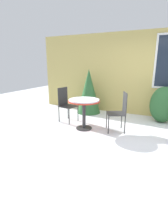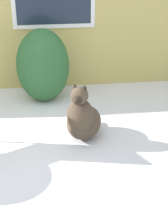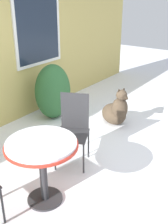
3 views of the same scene
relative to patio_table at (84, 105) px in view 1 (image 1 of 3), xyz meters
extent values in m
plane|color=white|center=(1.38, -0.19, -0.66)|extent=(16.00, 16.00, 0.00)
cube|color=tan|center=(1.38, 2.01, 0.68)|extent=(8.00, 0.06, 2.68)
ellipsoid|color=#2D6033|center=(1.85, 1.48, -0.13)|extent=(0.74, 0.61, 1.06)
cone|color=#2D6033|center=(-0.54, 1.51, 0.09)|extent=(0.81, 0.81, 1.51)
cylinder|color=#2D2D30|center=(0.00, 0.00, -0.65)|extent=(0.42, 0.42, 0.03)
cylinder|color=#2D2D30|center=(0.00, 0.00, -0.28)|extent=(0.09, 0.09, 0.71)
cylinder|color=red|center=(0.00, 0.00, 0.09)|extent=(0.82, 0.82, 0.03)
cylinder|color=white|center=(0.00, 0.00, 0.12)|extent=(0.79, 0.79, 0.03)
cube|color=#2D2D30|center=(-0.68, 0.34, -0.19)|extent=(0.51, 0.51, 0.02)
cube|color=#2D2D30|center=(-0.89, 0.38, 0.08)|extent=(0.09, 0.40, 0.53)
cylinder|color=#2D2D30|center=(-0.52, 0.11, -0.43)|extent=(0.02, 0.02, 0.46)
cylinder|color=#2D2D30|center=(-0.44, 0.50, -0.43)|extent=(0.02, 0.02, 0.46)
cylinder|color=#2D2D30|center=(-0.91, 0.19, -0.43)|extent=(0.02, 0.02, 0.46)
cylinder|color=#2D2D30|center=(-0.84, 0.58, -0.43)|extent=(0.02, 0.02, 0.46)
cube|color=#2D2D30|center=(0.80, 0.20, -0.19)|extent=(0.58, 0.58, 0.02)
cube|color=#2D2D30|center=(0.99, 0.29, 0.08)|extent=(0.19, 0.37, 0.53)
cylinder|color=#2D2D30|center=(0.53, 0.30, -0.43)|extent=(0.02, 0.02, 0.46)
cylinder|color=#2D2D30|center=(0.70, -0.07, -0.43)|extent=(0.02, 0.02, 0.46)
cylinder|color=#2D2D30|center=(0.89, 0.47, -0.43)|extent=(0.02, 0.02, 0.46)
cylinder|color=#2D2D30|center=(1.06, 0.11, -0.43)|extent=(0.02, 0.02, 0.46)
camera|label=1|loc=(1.91, -3.97, 1.04)|focal=28.00mm
camera|label=2|loc=(1.84, -3.15, 1.49)|focal=55.00mm
camera|label=3|loc=(-1.89, -1.94, 1.68)|focal=45.00mm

